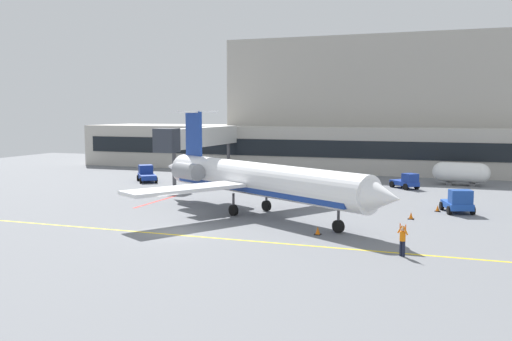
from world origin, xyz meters
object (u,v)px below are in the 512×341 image
Objects in this scene: pushback_tractor at (147,174)px; marshaller at (403,240)px; regional_jet at (255,179)px; belt_loader at (458,202)px; baggage_tug at (406,181)px; fuel_tank at (461,173)px.

pushback_tractor is 2.13× the size of marshaller.
regional_jet reaches higher than belt_loader.
marshaller is (2.50, -30.28, 0.17)m from baggage_tug.
fuel_tank reaches higher than baggage_tug.
pushback_tractor is (-30.16, -3.96, 0.10)m from baggage_tug.
marshaller is (-3.07, -35.41, -0.48)m from fuel_tank.
baggage_tug is 0.85× the size of pushback_tractor.
belt_loader is (5.46, -14.01, 0.12)m from baggage_tug.
marshaller is at bearing -37.88° from regional_jet.
fuel_tank is 3.30× the size of marshaller.
pushback_tractor is at bearing 140.53° from regional_jet.
marshaller is at bearing -85.27° from baggage_tug.
baggage_tug is 15.03m from belt_loader.
marshaller is at bearing -100.31° from belt_loader.
marshaller is at bearing -94.96° from fuel_tank.
pushback_tractor is at bearing 164.26° from belt_loader.
baggage_tug is (10.26, 20.35, -2.13)m from regional_jet.
belt_loader is 19.14m from fuel_tank.
belt_loader is at bearing 21.98° from regional_jet.
fuel_tank is 35.54m from marshaller.
regional_jet is at bearing 142.12° from marshaller.
pushback_tractor is at bearing 141.14° from marshaller.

